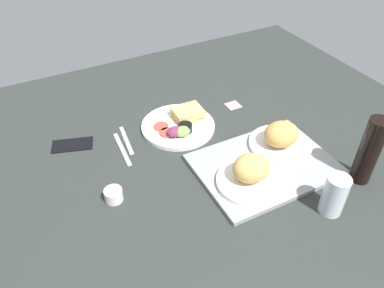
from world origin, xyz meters
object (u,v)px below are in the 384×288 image
Objects in this scene: bread_plate_near at (281,138)px; plate_with_salad at (180,124)px; espresso_cup at (114,195)px; knife at (122,149)px; soda_bottle at (369,151)px; cell_phone at (72,144)px; bread_plate_far at (250,173)px; drinking_glass at (334,195)px; serving_tray at (265,165)px; sticky_note at (233,105)px; fork at (126,140)px.

bread_plate_near reaches higher than plate_with_salad.
espresso_cup reaches higher than knife.
soda_bottle is 1.23× the size of knife.
cell_phone is (15.12, -10.44, 0.15)cm from knife.
drinking_glass reaches higher than bread_plate_far.
serving_tray reaches higher than sticky_note.
soda_bottle reaches higher than knife.
soda_bottle reaches higher than espresso_cup.
soda_bottle reaches higher than bread_plate_far.
plate_with_salad is at bearing -52.33° from soda_bottle.
bread_plate_far is at bearing 152.03° from cell_phone.
soda_bottle is at bearing 160.20° from cell_phone.
bread_plate_far is 1.56× the size of drinking_glass.
serving_tray is 8.04× the size of sticky_note.
bread_plate_far is 1.21× the size of fork.
espresso_cup is at bearing -4.52° from bread_plate_near.
plate_with_salad is 1.63× the size of fork.
plate_with_salad is 65.40cm from soda_bottle.
serving_tray is 50.03cm from knife.
cell_phone is 65.35cm from sticky_note.
bread_plate_far is 1.43× the size of cell_phone.
fork is (36.24, -35.03, -0.55)cm from serving_tray.
serving_tray is at bearing 115.52° from plate_with_salad.
espresso_cup is 28.69cm from fork.
bread_plate_near is 1.52× the size of cell_phone.
drinking_glass reaches higher than knife.
knife is (48.98, -26.12, -5.12)cm from bread_plate_near.
soda_bottle is 81.11cm from knife.
bread_plate_near is 0.79× the size of plate_with_salad.
serving_tray is 11.83cm from bread_plate_near.
fork is 3.04× the size of sticky_note.
knife is at bearing 3.83° from plate_with_salad.
espresso_cup is at bearing -19.42° from bread_plate_far.
bread_plate_far is at bearing 63.67° from sticky_note.
espresso_cup is 0.29× the size of knife.
knife is (63.17, -49.59, -11.42)cm from soda_bottle.
plate_with_salad reaches higher than knife.
bread_plate_far is at bearing -22.85° from soda_bottle.
bread_plate_near reaches higher than cell_phone.
espresso_cup is (33.78, 23.04, 0.26)cm from plate_with_salad.
sticky_note is at bearing 97.65° from fork.
plate_with_salad is at bearing 89.43° from fork.
soda_bottle is 4.17× the size of sticky_note.
cell_phone is at bearing -29.70° from bread_plate_near.
drinking_glass is 2.35× the size of espresso_cup.
drinking_glass is (-15.36, 19.70, 1.21)cm from bread_plate_far.
espresso_cup is (73.28, -28.13, -9.67)cm from soda_bottle.
soda_bottle is at bearing 55.37° from knife.
drinking_glass reaches higher than bread_plate_near.
serving_tray is 50.40cm from fork.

